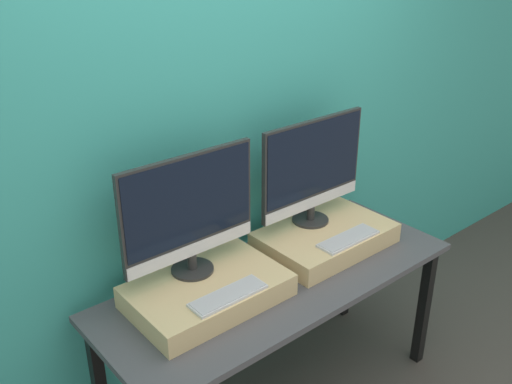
{
  "coord_description": "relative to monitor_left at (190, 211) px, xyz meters",
  "views": [
    {
      "loc": [
        -1.46,
        -1.25,
        2.15
      ],
      "look_at": [
        0.0,
        0.49,
        1.09
      ],
      "focal_mm": 40.0,
      "sensor_mm": 36.0,
      "label": 1
    }
  ],
  "objects": [
    {
      "name": "keyboard_left",
      "position": [
        0.0,
        -0.25,
        -0.28
      ],
      "size": [
        0.33,
        0.11,
        0.01
      ],
      "color": "silver",
      "rests_on": "wooden_riser_left"
    },
    {
      "name": "workbench",
      "position": [
        0.35,
        -0.16,
        -0.46
      ],
      "size": [
        1.68,
        0.66,
        0.73
      ],
      "color": "#47474C",
      "rests_on": "ground_plane"
    },
    {
      "name": "monitor_right",
      "position": [
        0.7,
        0.0,
        0.0
      ],
      "size": [
        0.62,
        0.18,
        0.52
      ],
      "color": "#282828",
      "rests_on": "wooden_riser_right"
    },
    {
      "name": "monitor_left",
      "position": [
        0.0,
        0.0,
        0.0
      ],
      "size": [
        0.62,
        0.18,
        0.52
      ],
      "color": "#282828",
      "rests_on": "wooden_riser_left"
    },
    {
      "name": "wall_back",
      "position": [
        0.35,
        0.24,
        0.19
      ],
      "size": [
        8.0,
        0.04,
        2.6
      ],
      "color": "teal",
      "rests_on": "ground_plane"
    },
    {
      "name": "wooden_riser_right",
      "position": [
        0.7,
        -0.1,
        -0.33
      ],
      "size": [
        0.64,
        0.41,
        0.1
      ],
      "color": "#D6B77F",
      "rests_on": "workbench"
    },
    {
      "name": "wooden_riser_left",
      "position": [
        0.0,
        -0.1,
        -0.33
      ],
      "size": [
        0.64,
        0.41,
        0.1
      ],
      "color": "#D6B77F",
      "rests_on": "workbench"
    },
    {
      "name": "keyboard_right",
      "position": [
        0.7,
        -0.25,
        -0.28
      ],
      "size": [
        0.33,
        0.11,
        0.01
      ],
      "color": "silver",
      "rests_on": "wooden_riser_right"
    }
  ]
}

